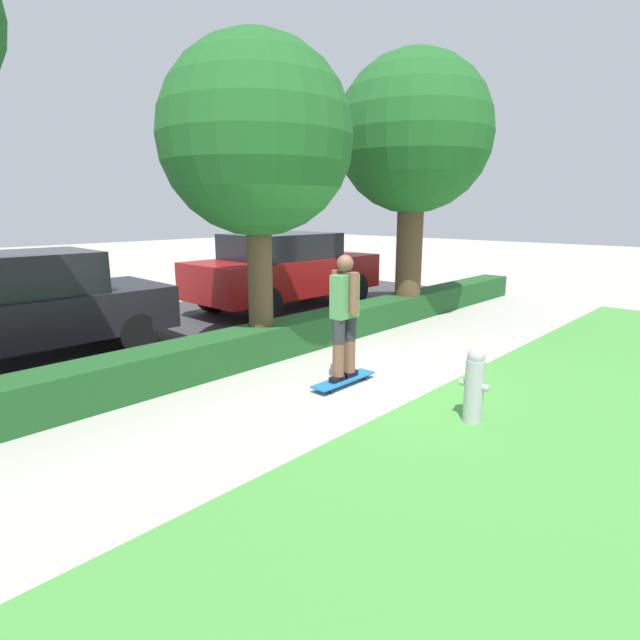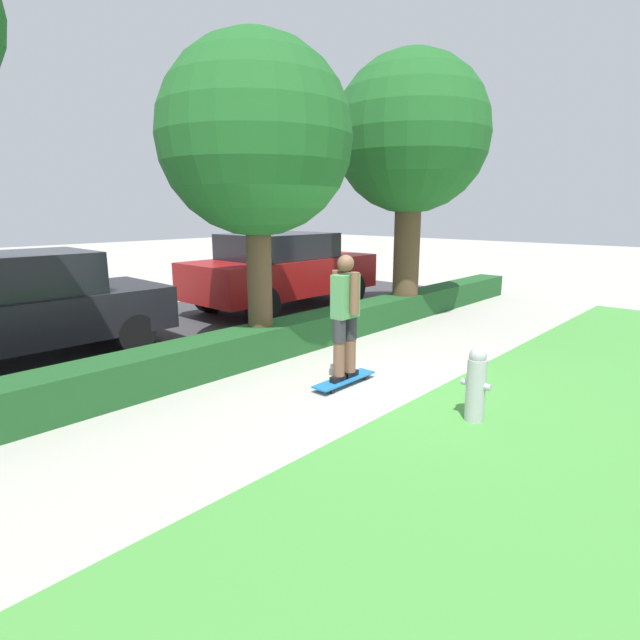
% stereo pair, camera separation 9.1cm
% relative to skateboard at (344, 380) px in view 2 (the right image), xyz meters
% --- Properties ---
extents(ground_plane, '(60.00, 60.00, 0.00)m').
position_rel_skateboard_xyz_m(ground_plane, '(0.41, 0.05, -0.07)').
color(ground_plane, '#ADA89E').
extents(grass_lawn_strip, '(15.42, 4.00, 0.01)m').
position_rel_skateboard_xyz_m(grass_lawn_strip, '(0.41, -2.95, -0.06)').
color(grass_lawn_strip, '#47933D').
rests_on(grass_lawn_strip, ground_plane).
extents(street_asphalt, '(15.42, 5.00, 0.01)m').
position_rel_skateboard_xyz_m(street_asphalt, '(0.41, 4.25, -0.07)').
color(street_asphalt, '#38383A').
rests_on(street_asphalt, ground_plane).
extents(hedge_row, '(15.42, 0.60, 0.50)m').
position_rel_skateboard_xyz_m(hedge_row, '(0.41, 1.65, 0.18)').
color(hedge_row, '#1E5123').
rests_on(hedge_row, ground_plane).
extents(skateboard, '(1.00, 0.24, 0.08)m').
position_rel_skateboard_xyz_m(skateboard, '(0.00, 0.00, 0.00)').
color(skateboard, '#1E6BAD').
rests_on(skateboard, ground_plane).
extents(skater_person, '(0.48, 0.41, 1.59)m').
position_rel_skateboard_xyz_m(skater_person, '(0.00, 0.00, 0.86)').
color(skater_person, black).
rests_on(skater_person, skateboard).
extents(tree_mid, '(2.72, 2.72, 4.54)m').
position_rel_skateboard_xyz_m(tree_mid, '(0.08, 1.71, 3.08)').
color(tree_mid, brown).
rests_on(tree_mid, ground_plane).
extents(tree_far, '(2.99, 2.99, 5.11)m').
position_rel_skateboard_xyz_m(tree_far, '(3.90, 1.63, 3.49)').
color(tree_far, brown).
rests_on(tree_far, ground_plane).
extents(parked_car_front, '(3.93, 1.89, 1.60)m').
position_rel_skateboard_xyz_m(parked_car_front, '(-2.29, 4.23, 0.74)').
color(parked_car_front, black).
rests_on(parked_car_front, ground_plane).
extents(parked_car_middle, '(4.47, 1.96, 1.70)m').
position_rel_skateboard_xyz_m(parked_car_middle, '(2.96, 4.26, 0.82)').
color(parked_car_middle, maroon).
rests_on(parked_car_middle, ground_plane).
extents(fire_hydrant, '(0.20, 0.32, 0.82)m').
position_rel_skateboard_xyz_m(fire_hydrant, '(0.07, -1.74, 0.34)').
color(fire_hydrant, '#ADADB2').
rests_on(fire_hydrant, ground_plane).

